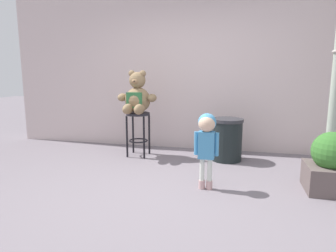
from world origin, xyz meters
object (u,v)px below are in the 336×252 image
bar_stool_with_teddy (138,125)px  lamppost (335,89)px  child_walking (207,135)px  trash_bin (227,139)px  teddy_bear (137,97)px  planter_with_shrub (331,165)px

bar_stool_with_teddy → lamppost: size_ratio=0.25×
child_walking → trash_bin: (0.19, 1.27, -0.32)m
trash_bin → child_walking: bearing=-98.5°
child_walking → trash_bin: child_walking is taller
bar_stool_with_teddy → trash_bin: size_ratio=1.08×
bar_stool_with_teddy → teddy_bear: (0.00, -0.03, 0.46)m
bar_stool_with_teddy → lamppost: (2.95, 0.16, 0.62)m
child_walking → lamppost: 2.23m
teddy_bear → planter_with_shrub: 2.89m
trash_bin → planter_with_shrub: planter_with_shrub is taller
trash_bin → planter_with_shrub: size_ratio=0.94×
trash_bin → lamppost: lamppost is taller
teddy_bear → child_walking: (1.25, -1.18, -0.32)m
child_walking → lamppost: (1.69, 1.37, 0.48)m
teddy_bear → child_walking: teddy_bear is taller
teddy_bear → lamppost: bearing=3.7°
lamppost → planter_with_shrub: size_ratio=4.07×
planter_with_shrub → bar_stool_with_teddy: bearing=160.1°
bar_stool_with_teddy → child_walking: 1.75m
child_walking → lamppost: bearing=-164.7°
bar_stool_with_teddy → teddy_bear: bearing=-90.0°
trash_bin → bar_stool_with_teddy: bearing=-177.7°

